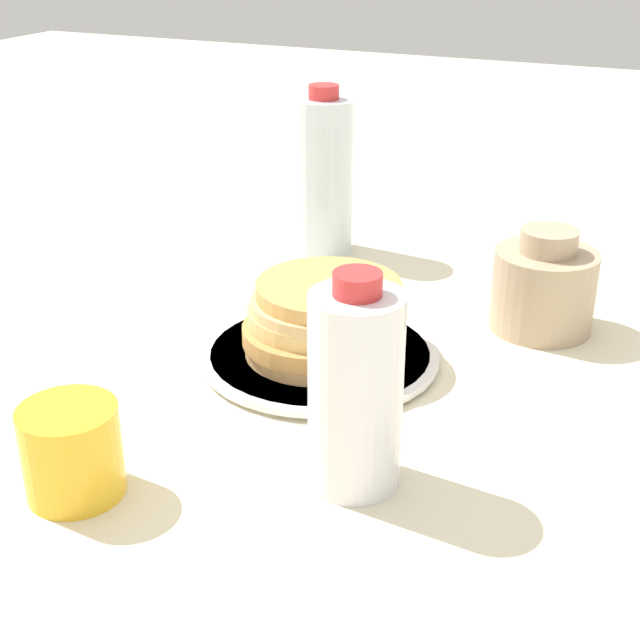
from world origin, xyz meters
TOP-DOWN VIEW (x-y plane):
  - ground_plane at (0.00, 0.00)m, footprint 4.00×4.00m
  - plate at (0.02, 0.03)m, footprint 0.25×0.25m
  - pancake_stack at (0.02, 0.03)m, footprint 0.16×0.16m
  - juice_glass at (-0.26, 0.11)m, footprint 0.08×0.08m
  - cream_jug at (0.20, -0.17)m, footprint 0.11×0.11m
  - water_bottle_near at (-0.15, -0.09)m, footprint 0.08×0.08m
  - water_bottle_mid at (0.32, 0.16)m, footprint 0.08×0.08m

SIDE VIEW (x-z plane):
  - ground_plane at x=0.00m, z-range 0.00..0.00m
  - plate at x=0.02m, z-range 0.00..0.01m
  - juice_glass at x=-0.26m, z-range 0.00..0.08m
  - pancake_stack at x=0.02m, z-range 0.01..0.09m
  - cream_jug at x=0.20m, z-range -0.01..0.11m
  - water_bottle_near at x=-0.15m, z-range -0.01..0.18m
  - water_bottle_mid at x=0.32m, z-range -0.01..0.22m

